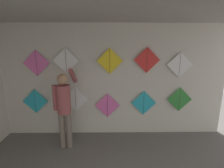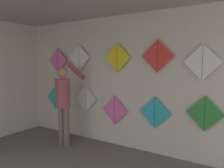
% 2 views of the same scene
% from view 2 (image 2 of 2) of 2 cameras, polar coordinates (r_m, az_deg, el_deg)
% --- Properties ---
extents(back_panel, '(5.95, 0.06, 2.80)m').
position_cam_2_polar(back_panel, '(4.77, 1.04, 0.65)').
color(back_panel, beige).
rests_on(back_panel, ground).
extents(shopkeeper, '(0.46, 0.64, 1.82)m').
position_cam_2_polar(shopkeeper, '(4.86, -12.48, -3.82)').
color(shopkeeper, '#726656').
rests_on(shopkeeper, ground).
extents(kite_0, '(0.63, 0.04, 0.84)m').
position_cam_2_polar(kite_0, '(5.91, -14.53, -3.71)').
color(kite_0, '#28B2C6').
extents(kite_1, '(0.63, 0.04, 0.84)m').
position_cam_2_polar(kite_1, '(5.21, -6.90, -4.21)').
color(kite_1, white).
extents(kite_2, '(0.63, 0.01, 0.63)m').
position_cam_2_polar(kite_2, '(4.78, 0.62, -6.80)').
color(kite_2, pink).
extents(kite_3, '(0.63, 0.01, 0.63)m').
position_cam_2_polar(kite_3, '(4.36, 11.08, -7.27)').
color(kite_3, '#28B2C6').
extents(kite_4, '(0.63, 0.01, 0.63)m').
position_cam_2_polar(kite_4, '(4.10, 23.06, -7.11)').
color(kite_4, '#338C38').
extents(kite_5, '(0.63, 0.01, 0.63)m').
position_cam_2_polar(kite_5, '(5.74, -13.94, 6.03)').
color(kite_5, pink).
extents(kite_6, '(0.63, 0.01, 0.63)m').
position_cam_2_polar(kite_6, '(5.25, -8.58, 6.77)').
color(kite_6, white).
extents(kite_7, '(0.63, 0.01, 0.63)m').
position_cam_2_polar(kite_7, '(4.63, 1.32, 6.89)').
color(kite_7, yellow).
extents(kite_8, '(0.63, 0.01, 0.63)m').
position_cam_2_polar(kite_8, '(4.24, 11.77, 7.17)').
color(kite_8, red).
extents(kite_9, '(0.63, 0.01, 0.63)m').
position_cam_2_polar(kite_9, '(4.02, 22.56, 5.30)').
color(kite_9, white).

